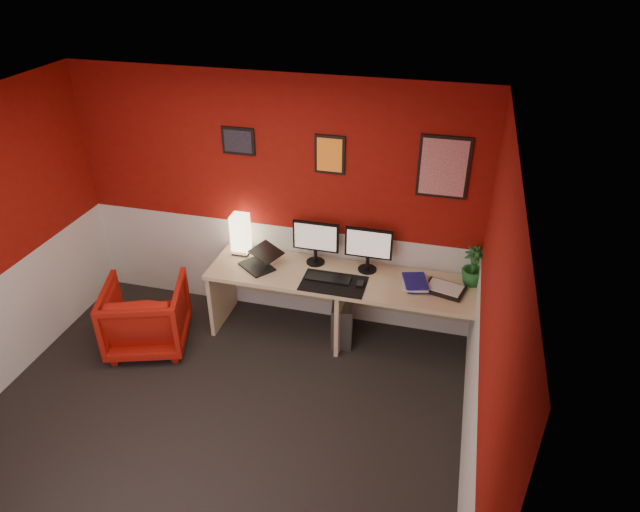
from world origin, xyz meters
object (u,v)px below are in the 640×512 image
at_px(potted_plant, 474,266).
at_px(armchair, 146,315).
at_px(desk, 343,309).
at_px(pc_tower, 343,318).
at_px(monitor_left, 315,237).
at_px(laptop, 256,258).
at_px(shoji_lamp, 241,235).
at_px(zen_tray, 445,289).
at_px(monitor_right, 368,244).

height_order(potted_plant, armchair, potted_plant).
height_order(desk, pc_tower, desk).
xyz_separation_m(desk, monitor_left, (-0.33, 0.18, 0.66)).
bearing_deg(monitor_left, laptop, -156.66).
relative_size(shoji_lamp, potted_plant, 1.07).
bearing_deg(monitor_left, armchair, -153.74).
relative_size(laptop, pc_tower, 0.73).
distance_m(laptop, zen_tray, 1.79).
height_order(shoji_lamp, laptop, shoji_lamp).
relative_size(monitor_left, pc_tower, 1.29).
xyz_separation_m(laptop, potted_plant, (2.01, 0.23, 0.08)).
xyz_separation_m(shoji_lamp, monitor_left, (0.77, -0.00, 0.09)).
distance_m(zen_tray, pc_tower, 1.07).
bearing_deg(laptop, armchair, -114.98).
height_order(zen_tray, pc_tower, zen_tray).
relative_size(monitor_right, pc_tower, 1.29).
xyz_separation_m(desk, shoji_lamp, (-1.09, 0.19, 0.56)).
distance_m(desk, laptop, 0.98).
bearing_deg(monitor_left, monitor_right, -0.53).
height_order(laptop, monitor_left, monitor_left).
height_order(shoji_lamp, pc_tower, shoji_lamp).
bearing_deg(potted_plant, armchair, -166.04).
bearing_deg(zen_tray, shoji_lamp, 175.04).
bearing_deg(laptop, monitor_right, 49.30).
bearing_deg(laptop, monitor_left, 60.57).
height_order(potted_plant, pc_tower, potted_plant).
distance_m(monitor_right, pc_tower, 0.83).
bearing_deg(shoji_lamp, zen_tray, -4.96).
distance_m(shoji_lamp, pc_tower, 1.30).
bearing_deg(monitor_right, desk, -136.41).
distance_m(desk, armchair, 1.90).
bearing_deg(desk, pc_tower, 107.14).
distance_m(monitor_left, pc_tower, 0.87).
distance_m(monitor_left, monitor_right, 0.51).
relative_size(pc_tower, armchair, 0.60).
xyz_separation_m(monitor_right, potted_plant, (0.97, 0.01, -0.10)).
relative_size(shoji_lamp, laptop, 1.21).
distance_m(laptop, armchair, 1.20).
bearing_deg(shoji_lamp, pc_tower, -8.43).
xyz_separation_m(monitor_right, pc_tower, (-0.20, -0.16, -0.80)).
xyz_separation_m(laptop, armchair, (-0.97, -0.51, -0.50)).
relative_size(desk, monitor_right, 4.48).
bearing_deg(potted_plant, zen_tray, -142.07).
xyz_separation_m(zen_tray, armchair, (-2.75, -0.56, -0.40)).
distance_m(desk, shoji_lamp, 1.24).
distance_m(monitor_left, zen_tray, 1.30).
xyz_separation_m(desk, zen_tray, (0.93, 0.01, 0.38)).
bearing_deg(armchair, laptop, -170.73).
bearing_deg(pc_tower, shoji_lamp, 162.31).
bearing_deg(armchair, pc_tower, 179.15).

